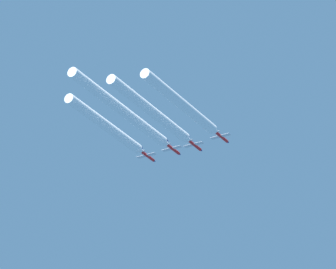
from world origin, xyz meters
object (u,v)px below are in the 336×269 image
object	(u,v)px
jet_inner_left	(173,149)
jet_inner_right	(222,137)
jet_far_left	(148,156)
jet_center	(195,145)

from	to	relation	value
jet_inner_left	jet_inner_right	size ratio (longest dim) A/B	1.00
jet_inner_left	jet_far_left	bearing A→B (deg)	178.44
jet_inner_left	jet_center	distance (m)	8.67
jet_inner_left	jet_center	bearing A→B (deg)	2.40
jet_inner_right	jet_inner_left	bearing A→B (deg)	-178.33
jet_center	jet_inner_right	size ratio (longest dim) A/B	1.00
jet_far_left	jet_center	distance (m)	19.41
jet_inner_left	jet_inner_right	xyz separation A→B (m)	(19.32, 0.56, 0.32)
jet_inner_left	jet_center	size ratio (longest dim) A/B	1.00
jet_inner_right	jet_center	bearing A→B (deg)	-178.93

